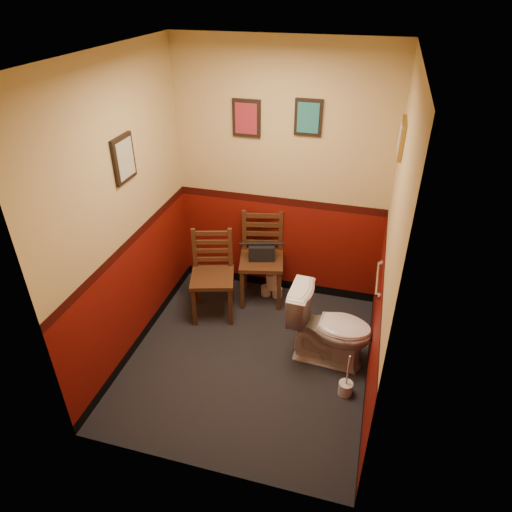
# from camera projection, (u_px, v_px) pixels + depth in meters

# --- Properties ---
(floor) EXTENTS (2.20, 2.40, 0.00)m
(floor) POSITION_uv_depth(u_px,v_px,m) (249.00, 357.00, 4.38)
(floor) COLOR black
(floor) RESTS_ON ground
(ceiling) EXTENTS (2.20, 2.40, 0.00)m
(ceiling) POSITION_uv_depth(u_px,v_px,m) (246.00, 53.00, 2.95)
(ceiling) COLOR silver
(ceiling) RESTS_ON ground
(wall_back) EXTENTS (2.20, 0.00, 2.70)m
(wall_back) POSITION_uv_depth(u_px,v_px,m) (281.00, 179.00, 4.65)
(wall_back) COLOR #600E08
(wall_back) RESTS_ON ground
(wall_front) EXTENTS (2.20, 0.00, 2.70)m
(wall_front) POSITION_uv_depth(u_px,v_px,m) (191.00, 331.00, 2.68)
(wall_front) COLOR #600E08
(wall_front) RESTS_ON ground
(wall_left) EXTENTS (0.00, 2.40, 2.70)m
(wall_left) POSITION_uv_depth(u_px,v_px,m) (125.00, 218.00, 3.91)
(wall_left) COLOR #600E08
(wall_left) RESTS_ON ground
(wall_right) EXTENTS (0.00, 2.40, 2.70)m
(wall_right) POSITION_uv_depth(u_px,v_px,m) (388.00, 254.00, 3.42)
(wall_right) COLOR #600E08
(wall_right) RESTS_ON ground
(grab_bar) EXTENTS (0.05, 0.56, 0.06)m
(grab_bar) POSITION_uv_depth(u_px,v_px,m) (378.00, 279.00, 3.84)
(grab_bar) COLOR silver
(grab_bar) RESTS_ON wall_right
(framed_print_back_a) EXTENTS (0.28, 0.04, 0.36)m
(framed_print_back_a) POSITION_uv_depth(u_px,v_px,m) (246.00, 118.00, 4.39)
(framed_print_back_a) COLOR black
(framed_print_back_a) RESTS_ON wall_back
(framed_print_back_b) EXTENTS (0.26, 0.04, 0.34)m
(framed_print_back_b) POSITION_uv_depth(u_px,v_px,m) (308.00, 117.00, 4.23)
(framed_print_back_b) COLOR black
(framed_print_back_b) RESTS_ON wall_back
(framed_print_left) EXTENTS (0.04, 0.30, 0.38)m
(framed_print_left) POSITION_uv_depth(u_px,v_px,m) (124.00, 159.00, 3.73)
(framed_print_left) COLOR black
(framed_print_left) RESTS_ON wall_left
(framed_print_right) EXTENTS (0.04, 0.34, 0.28)m
(framed_print_right) POSITION_uv_depth(u_px,v_px,m) (402.00, 138.00, 3.55)
(framed_print_right) COLOR olive
(framed_print_right) RESTS_ON wall_right
(toilet) EXTENTS (0.80, 0.48, 0.76)m
(toilet) POSITION_uv_depth(u_px,v_px,m) (330.00, 328.00, 4.17)
(toilet) COLOR white
(toilet) RESTS_ON floor
(toilet_brush) EXTENTS (0.12, 0.12, 0.44)m
(toilet_brush) POSITION_uv_depth(u_px,v_px,m) (345.00, 387.00, 3.97)
(toilet_brush) COLOR silver
(toilet_brush) RESTS_ON floor
(chair_left) EXTENTS (0.54, 0.54, 0.94)m
(chair_left) POSITION_uv_depth(u_px,v_px,m) (213.00, 275.00, 4.74)
(chair_left) COLOR #452614
(chair_left) RESTS_ON floor
(chair_right) EXTENTS (0.55, 0.55, 0.99)m
(chair_right) POSITION_uv_depth(u_px,v_px,m) (262.00, 258.00, 4.97)
(chair_right) COLOR #452614
(chair_right) RESTS_ON floor
(handbag) EXTENTS (0.30, 0.21, 0.20)m
(handbag) POSITION_uv_depth(u_px,v_px,m) (262.00, 252.00, 4.87)
(handbag) COLOR black
(handbag) RESTS_ON chair_right
(tp_stack) EXTENTS (0.25, 0.15, 0.32)m
(tp_stack) POSITION_uv_depth(u_px,v_px,m) (272.00, 286.00, 5.15)
(tp_stack) COLOR silver
(tp_stack) RESTS_ON floor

